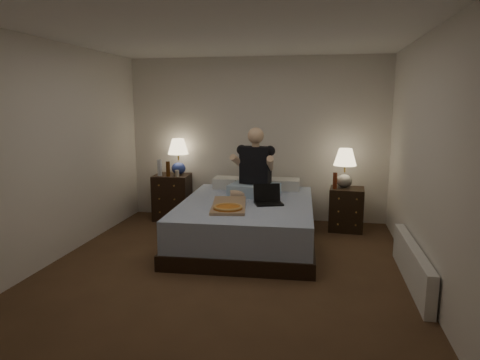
% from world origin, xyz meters
% --- Properties ---
extents(floor, '(4.00, 4.50, 0.00)m').
position_xyz_m(floor, '(0.00, 0.00, 0.00)').
color(floor, brown).
rests_on(floor, ground).
extents(ceiling, '(4.00, 4.50, 0.00)m').
position_xyz_m(ceiling, '(0.00, 0.00, 2.50)').
color(ceiling, white).
rests_on(ceiling, ground).
extents(wall_back, '(4.00, 0.00, 2.50)m').
position_xyz_m(wall_back, '(0.00, 2.25, 1.25)').
color(wall_back, silver).
rests_on(wall_back, ground).
extents(wall_front, '(4.00, 0.00, 2.50)m').
position_xyz_m(wall_front, '(0.00, -2.25, 1.25)').
color(wall_front, silver).
rests_on(wall_front, ground).
extents(wall_left, '(0.00, 4.50, 2.50)m').
position_xyz_m(wall_left, '(-2.00, 0.00, 1.25)').
color(wall_left, silver).
rests_on(wall_left, ground).
extents(wall_right, '(0.00, 4.50, 2.50)m').
position_xyz_m(wall_right, '(2.00, 0.00, 1.25)').
color(wall_right, silver).
rests_on(wall_right, ground).
extents(bed, '(1.75, 2.28, 0.55)m').
position_xyz_m(bed, '(0.07, 0.99, 0.28)').
color(bed, '#5773AE').
rests_on(bed, floor).
extents(nightstand_left, '(0.57, 0.52, 0.70)m').
position_xyz_m(nightstand_left, '(-1.29, 1.97, 0.35)').
color(nightstand_left, black).
rests_on(nightstand_left, floor).
extents(nightstand_right, '(0.50, 0.46, 0.61)m').
position_xyz_m(nightstand_right, '(1.38, 1.83, 0.31)').
color(nightstand_right, black).
rests_on(nightstand_right, floor).
extents(lamp_left, '(0.41, 0.41, 0.56)m').
position_xyz_m(lamp_left, '(-1.20, 2.05, 0.98)').
color(lamp_left, '#283A93').
rests_on(lamp_left, nightstand_left).
extents(lamp_right, '(0.40, 0.40, 0.56)m').
position_xyz_m(lamp_right, '(1.34, 1.87, 0.89)').
color(lamp_right, gray).
rests_on(lamp_right, nightstand_right).
extents(water_bottle, '(0.07, 0.07, 0.25)m').
position_xyz_m(water_bottle, '(-1.44, 1.85, 0.83)').
color(water_bottle, silver).
rests_on(water_bottle, nightstand_left).
extents(soda_can, '(0.07, 0.07, 0.10)m').
position_xyz_m(soda_can, '(-1.15, 1.83, 0.75)').
color(soda_can, '#BCBBB7').
rests_on(soda_can, nightstand_left).
extents(beer_bottle_left, '(0.06, 0.06, 0.23)m').
position_xyz_m(beer_bottle_left, '(-1.29, 1.82, 0.82)').
color(beer_bottle_left, '#542B0C').
rests_on(beer_bottle_left, nightstand_left).
extents(beer_bottle_right, '(0.06, 0.06, 0.23)m').
position_xyz_m(beer_bottle_right, '(1.20, 1.76, 0.73)').
color(beer_bottle_right, '#60220D').
rests_on(beer_bottle_right, nightstand_right).
extents(person, '(0.73, 0.61, 0.93)m').
position_xyz_m(person, '(0.12, 1.35, 1.02)').
color(person, black).
rests_on(person, bed).
extents(laptop, '(0.41, 0.38, 0.24)m').
position_xyz_m(laptop, '(0.37, 0.89, 0.67)').
color(laptop, black).
rests_on(laptop, bed).
extents(pizza_box, '(0.51, 0.81, 0.08)m').
position_xyz_m(pizza_box, '(-0.06, 0.43, 0.59)').
color(pizza_box, tan).
rests_on(pizza_box, bed).
extents(radiator, '(0.10, 1.60, 0.40)m').
position_xyz_m(radiator, '(1.93, 0.03, 0.20)').
color(radiator, white).
rests_on(radiator, floor).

